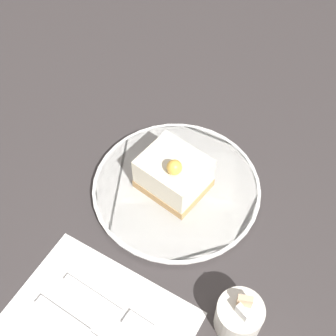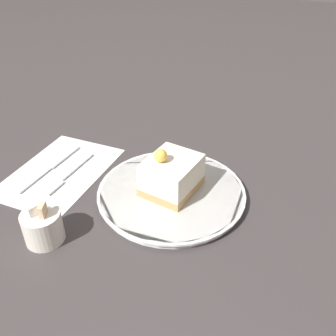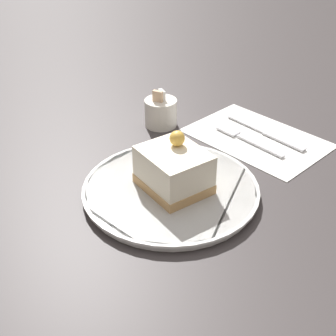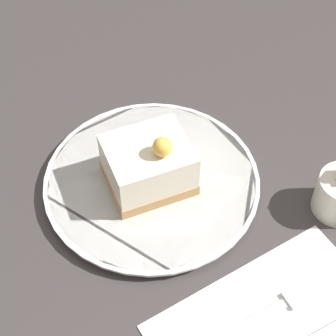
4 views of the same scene
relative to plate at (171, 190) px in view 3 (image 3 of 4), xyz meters
The scene contains 7 objects.
ground_plane 0.05m from the plate, 26.84° to the right, with size 4.00×4.00×0.00m, color #383333.
plate is the anchor object (origin of this frame).
cake_slice 0.04m from the plate, 70.79° to the right, with size 0.11×0.12×0.09m.
napkin 0.25m from the plate, ahead, with size 0.18×0.26×0.00m.
fork 0.23m from the plate, ahead, with size 0.03×0.15×0.00m.
knife 0.27m from the plate, ahead, with size 0.03×0.19×0.00m.
sugar_bowl 0.24m from the plate, 48.24° to the left, with size 0.06×0.06×0.08m.
Camera 3 is at (-0.48, -0.40, 0.44)m, focal length 50.00 mm.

